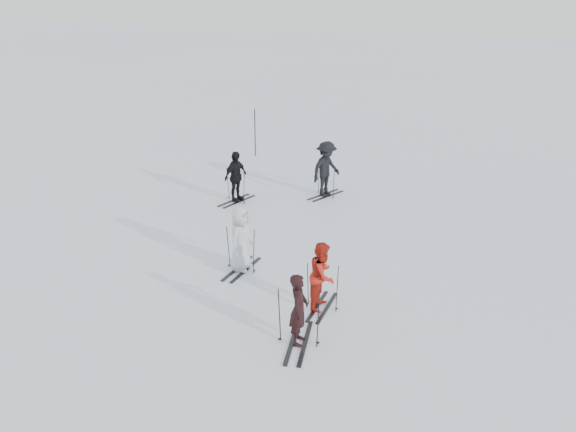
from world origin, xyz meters
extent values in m
plane|color=silver|center=(0.00, 0.00, 0.00)|extent=(120.00, 120.00, 0.00)
imported|color=black|center=(1.87, -3.55, 0.81)|extent=(0.48, 0.65, 1.61)
imported|color=#B12014|center=(1.90, -1.91, 0.82)|extent=(0.63, 0.80, 1.65)
imported|color=silver|center=(-0.71, -0.70, 0.88)|extent=(0.63, 0.91, 1.77)
imported|color=black|center=(-2.99, 4.09, 0.87)|extent=(0.72, 1.10, 1.74)
imported|color=black|center=(-0.27, 5.67, 0.96)|extent=(1.18, 1.43, 1.93)
cylinder|color=black|center=(-4.52, 9.53, 1.00)|extent=(0.06, 0.06, 1.99)
camera|label=1|loc=(5.64, -14.76, 7.62)|focal=40.00mm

